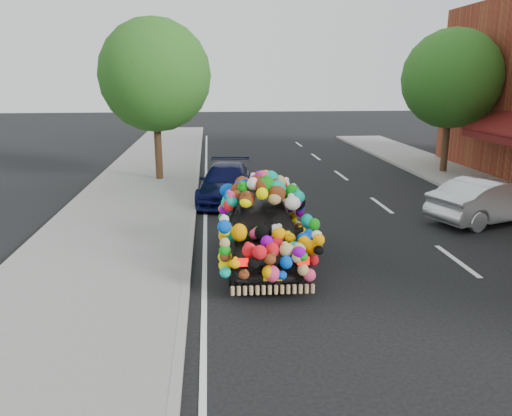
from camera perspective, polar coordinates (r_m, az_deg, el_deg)
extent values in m
plane|color=black|center=(10.89, 4.76, -6.67)|extent=(100.00, 100.00, 0.00)
cube|color=gray|center=(10.99, -18.06, -6.84)|extent=(4.00, 60.00, 0.12)
cube|color=gray|center=(10.72, -7.78, -6.74)|extent=(0.15, 60.00, 0.13)
cube|color=#4C0F0E|center=(18.85, 26.17, 7.11)|extent=(0.06, 5.20, 0.35)
cylinder|color=#332114|center=(19.75, -11.12, 6.89)|extent=(0.28, 0.28, 2.73)
sphere|color=#264C14|center=(19.57, -11.51, 14.64)|extent=(4.20, 4.20, 4.20)
cylinder|color=#332114|center=(22.43, 20.85, 7.01)|extent=(0.28, 0.28, 2.64)
sphere|color=#264C14|center=(22.27, 21.47, 13.59)|extent=(4.00, 4.00, 4.00)
imported|color=black|center=(10.88, 0.82, -2.82)|extent=(1.71, 4.05, 1.37)
cube|color=red|center=(8.90, -1.60, -6.24)|extent=(0.22, 0.06, 0.14)
cube|color=red|center=(9.01, 5.43, -6.03)|extent=(0.22, 0.06, 0.14)
cube|color=yellow|center=(9.05, 1.93, -7.94)|extent=(0.34, 0.05, 0.12)
imported|color=black|center=(16.52, -3.45, 2.91)|extent=(2.14, 4.22, 1.17)
imported|color=#B1B2B8|center=(15.47, 25.31, 0.82)|extent=(4.01, 2.54, 1.25)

